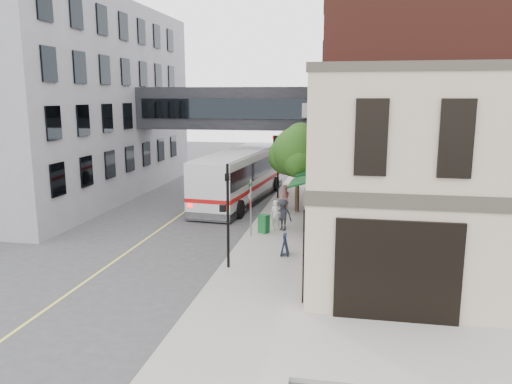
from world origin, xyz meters
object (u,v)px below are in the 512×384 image
at_px(bus, 241,174).
at_px(sandwich_board, 285,245).
at_px(pedestrian_b, 285,199).
at_px(newspaper_box, 264,224).
at_px(pedestrian_c, 283,215).
at_px(pedestrian_a, 276,215).

bearing_deg(bus, sandwich_board, -68.73).
relative_size(bus, pedestrian_b, 7.64).
distance_m(pedestrian_b, sandwich_board, 8.65).
bearing_deg(pedestrian_b, bus, 136.27).
relative_size(bus, newspaper_box, 13.46).
bearing_deg(pedestrian_c, pedestrian_a, -179.94).
xyz_separation_m(pedestrian_c, newspaper_box, (-0.93, -0.69, -0.38)).
xyz_separation_m(pedestrian_b, newspaper_box, (-0.53, -4.98, -0.38)).
distance_m(bus, pedestrian_b, 5.05).
height_order(bus, newspaper_box, bus).
bearing_deg(pedestrian_c, sandwich_board, -59.38).
bearing_deg(pedestrian_a, newspaper_box, -140.55).
bearing_deg(pedestrian_b, pedestrian_c, -84.89).
bearing_deg(pedestrian_a, pedestrian_c, -40.30).
relative_size(pedestrian_a, sandwich_board, 1.63).
relative_size(newspaper_box, sandwich_board, 1.00).
bearing_deg(pedestrian_b, pedestrian_a, -90.28).
distance_m(bus, newspaper_box, 9.03).
height_order(bus, pedestrian_a, bus).
bearing_deg(pedestrian_a, sandwich_board, -95.04).
height_order(bus, sandwich_board, bus).
relative_size(pedestrian_b, sandwich_board, 1.77).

